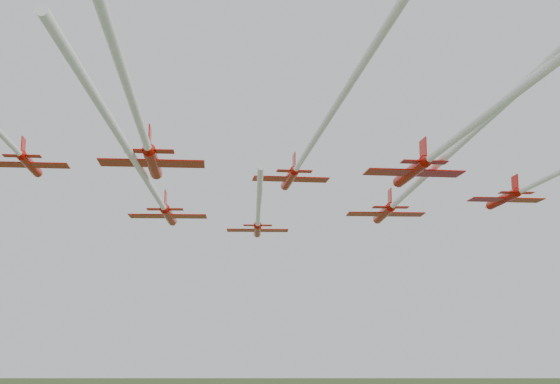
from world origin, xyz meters
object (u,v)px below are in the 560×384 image
(jet_row4_left, at_px, (142,131))
(jet_row4_right, at_px, (486,115))
(jet_lead, at_px, (258,219))
(jet_row2_left, at_px, (152,188))
(jet_row3_mid, at_px, (318,135))
(jet_row2_right, at_px, (417,183))

(jet_row4_left, height_order, jet_row4_right, jet_row4_left)
(jet_lead, height_order, jet_row2_left, jet_row2_left)
(jet_lead, bearing_deg, jet_row4_right, -70.47)
(jet_row3_mid, bearing_deg, jet_row2_right, 48.06)
(jet_row2_left, bearing_deg, jet_row4_left, -84.85)
(jet_row2_left, bearing_deg, jet_row4_right, -44.40)
(jet_row3_mid, distance_m, jet_row4_left, 14.68)
(jet_row2_left, relative_size, jet_row3_mid, 1.11)
(jet_row3_mid, height_order, jet_row4_left, jet_row3_mid)
(jet_row2_left, relative_size, jet_row2_right, 0.97)
(jet_lead, relative_size, jet_row2_right, 0.63)
(jet_row2_left, height_order, jet_row3_mid, jet_row3_mid)
(jet_row3_mid, distance_m, jet_row4_right, 14.96)
(jet_row2_left, height_order, jet_row4_left, jet_row4_left)
(jet_row4_right, bearing_deg, jet_row2_left, 130.55)
(jet_row2_right, xyz_separation_m, jet_row3_mid, (-5.46, -18.43, 0.78))
(jet_row3_mid, relative_size, jet_row4_right, 0.91)
(jet_row2_right, relative_size, jet_row4_left, 1.40)
(jet_lead, xyz_separation_m, jet_row2_right, (22.10, -12.82, 0.55))
(jet_lead, height_order, jet_row4_left, jet_row4_left)
(jet_row2_right, distance_m, jet_row3_mid, 19.24)
(jet_row4_left, distance_m, jet_row4_right, 25.78)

